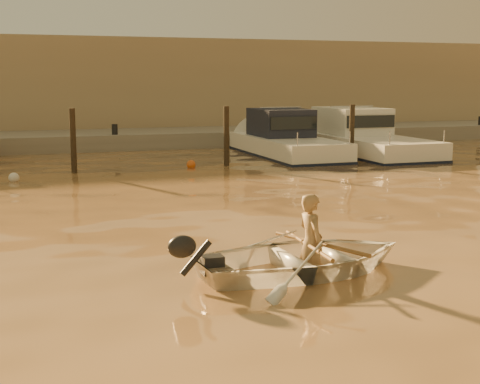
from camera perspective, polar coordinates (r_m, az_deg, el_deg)
name	(u,v)px	position (r m, az deg, el deg)	size (l,w,h in m)	color
ground_plane	(198,320)	(8.23, -3.64, -10.84)	(160.00, 160.00, 0.00)	brown
dinghy	(305,258)	(10.12, 5.55, -5.62)	(2.37, 3.32, 0.69)	white
person	(311,243)	(10.11, 6.07, -4.33)	(0.55, 0.36, 1.49)	#94714A
outboard_motor	(211,265)	(9.51, -2.48, -6.23)	(0.90, 0.40, 0.70)	black
oar_port	(320,244)	(10.19, 6.81, -4.40)	(0.06, 0.06, 2.10)	brown
oar_starboard	(308,245)	(10.09, 5.82, -4.51)	(0.06, 0.06, 2.10)	brown
moored_boat_4	(287,139)	(25.57, 4.03, 4.52)	(2.43, 7.42, 1.75)	white
moored_boat_5	(361,137)	(26.96, 10.27, 4.65)	(2.70, 8.90, 1.75)	white
piling_2	(73,144)	(21.42, -14.04, 4.02)	(0.18, 0.18, 2.20)	#2D2319
piling_3	(226,139)	(22.40, -1.16, 4.53)	(0.18, 0.18, 2.20)	#2D2319
piling_4	(352,135)	(24.25, 9.51, 4.79)	(0.18, 0.18, 2.20)	#2D2319
fender_c	(14,178)	(20.13, -18.73, 1.16)	(0.30, 0.30, 0.30)	silver
fender_d	(191,165)	(22.09, -4.19, 2.35)	(0.30, 0.30, 0.30)	#DA5919
fender_e	(315,161)	(23.06, 6.43, 2.62)	(0.30, 0.30, 0.30)	white
quay	(62,145)	(29.14, -14.93, 3.90)	(52.00, 4.00, 1.00)	gray
waterfront_building	(52,89)	(34.51, -15.77, 8.44)	(46.00, 7.00, 4.80)	#9E8466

